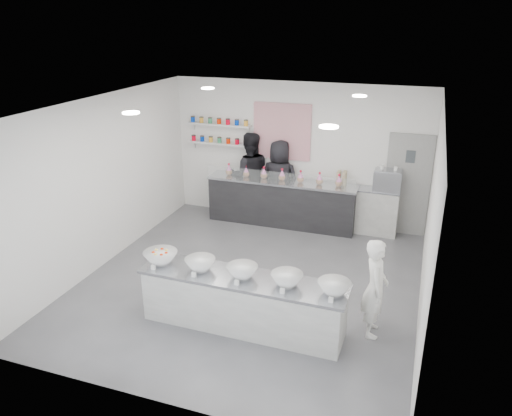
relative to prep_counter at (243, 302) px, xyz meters
The scene contains 26 objects.
floor 1.36m from the prep_counter, 105.09° to the left, with size 6.00×6.00×0.00m, color #515156.
ceiling 2.90m from the prep_counter, 105.09° to the left, with size 6.00×6.00×0.00m, color white.
back_wall 4.40m from the prep_counter, 94.54° to the left, with size 5.50×5.50×0.00m, color white.
left_wall 3.51m from the prep_counter, 157.91° to the left, with size 6.00×6.00×0.00m, color white.
right_wall 2.93m from the prep_counter, 27.46° to the left, with size 6.00×6.00×0.00m, color white.
back_door 4.70m from the prep_counter, 65.08° to the left, with size 0.88×0.04×2.10m, color gray.
pattern_panel 4.55m from the prep_counter, 99.24° to the left, with size 1.25×0.03×1.20m, color #BE3651.
jar_shelf_lower 4.80m from the prep_counter, 116.69° to the left, with size 1.45×0.22×0.04m, color silver.
jar_shelf_upper 4.92m from the prep_counter, 116.69° to the left, with size 1.45×0.22×0.04m, color silver.
preserve_jars 4.86m from the prep_counter, 116.80° to the left, with size 1.45×0.10×0.56m, color red, non-canonical shape.
downlight_0 3.11m from the prep_counter, behind, with size 0.24×0.24×0.02m, color white.
downlight_1 2.79m from the prep_counter, 13.42° to the left, with size 0.24×0.24×0.02m, color white.
downlight_2 4.22m from the prep_counter, 121.34° to the left, with size 0.24×0.24×0.02m, color white.
downlight_3 3.98m from the prep_counter, 69.58° to the left, with size 0.24×0.24×0.02m, color white.
prep_counter is the anchor object (origin of this frame).
back_bar 3.89m from the prep_counter, 98.26° to the left, with size 3.20×0.59×0.99m, color black.
sneeze_guard 3.69m from the prep_counter, 98.88° to the left, with size 3.15×0.01×0.27m, color white.
espresso_ledge 4.21m from the prep_counter, 73.27° to the left, with size 1.29×0.41×0.96m, color #A6A6A2.
espresso_machine 4.40m from the prep_counter, 68.58° to the left, with size 0.54×0.37×0.41m, color #93969E.
cup_stacks 4.15m from the prep_counter, 80.68° to the left, with size 0.24×0.24×0.31m, color gray, non-canonical shape.
prep_bowls 0.50m from the prep_counter, ahead, with size 3.04×0.54×0.18m, color white, non-canonical shape.
label_cards 0.70m from the prep_counter, 89.38° to the right, with size 2.66×0.04×0.07m, color white, non-canonical shape.
cookie_bags 3.96m from the prep_counter, 98.26° to the left, with size 2.54×0.14×0.26m, color pink, non-canonical shape.
woman_prep 1.88m from the prep_counter, 15.01° to the left, with size 0.53×0.35×1.45m, color white.
staff_left 4.36m from the prep_counter, 108.54° to the left, with size 0.93×0.72×1.91m, color black.
staff_right 4.19m from the prep_counter, 99.55° to the left, with size 0.88×0.57×1.79m, color black.
Camera 1 is at (2.55, -7.01, 4.28)m, focal length 35.00 mm.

